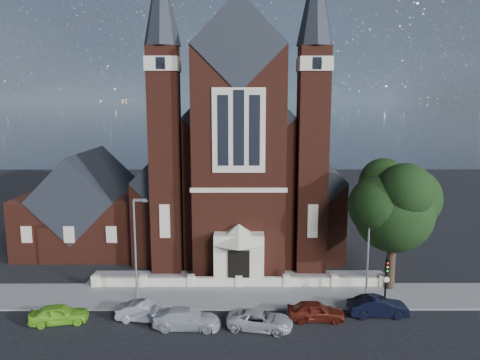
% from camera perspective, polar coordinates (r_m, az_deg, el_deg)
% --- Properties ---
extents(ground, '(120.00, 120.00, 0.00)m').
position_cam_1_polar(ground, '(48.19, -0.16, -9.04)').
color(ground, black).
rests_on(ground, ground).
extents(pavement_strip, '(60.00, 5.00, 0.12)m').
position_cam_1_polar(pavement_strip, '(38.39, -0.14, -14.05)').
color(pavement_strip, gray).
rests_on(pavement_strip, ground).
extents(forecourt_paving, '(26.00, 3.00, 0.14)m').
position_cam_1_polar(forecourt_paving, '(42.08, -0.15, -11.87)').
color(forecourt_paving, gray).
rests_on(forecourt_paving, ground).
extents(forecourt_wall, '(24.00, 0.40, 0.90)m').
position_cam_1_polar(forecourt_wall, '(40.23, -0.15, -12.91)').
color(forecourt_wall, beige).
rests_on(forecourt_wall, ground).
extents(church, '(20.01, 34.90, 29.20)m').
position_cam_1_polar(church, '(54.09, -0.17, 1.93)').
color(church, '#512115').
rests_on(church, ground).
extents(parish_hall, '(12.00, 12.20, 10.24)m').
position_cam_1_polar(parish_hall, '(52.47, -17.95, -3.42)').
color(parish_hall, '#512115').
rests_on(parish_hall, ground).
extents(street_tree, '(6.40, 6.60, 10.70)m').
position_cam_1_polar(street_tree, '(39.42, 18.52, -3.27)').
color(street_tree, black).
rests_on(street_tree, ground).
extents(street_lamp_left, '(1.16, 0.22, 8.09)m').
position_cam_1_polar(street_lamp_left, '(37.15, -12.55, -7.54)').
color(street_lamp_left, gray).
rests_on(street_lamp_left, ground).
extents(street_lamp_right, '(1.16, 0.22, 8.09)m').
position_cam_1_polar(street_lamp_right, '(37.69, 15.52, -7.41)').
color(street_lamp_right, gray).
rests_on(street_lamp_right, ground).
extents(traffic_signal, '(0.28, 0.42, 4.00)m').
position_cam_1_polar(traffic_signal, '(37.16, 17.41, -11.04)').
color(traffic_signal, black).
rests_on(traffic_signal, ground).
extents(car_lime_van, '(4.22, 2.34, 1.36)m').
position_cam_1_polar(car_lime_van, '(36.32, -21.19, -14.99)').
color(car_lime_van, '#82D129').
rests_on(car_lime_van, ground).
extents(car_silver_a, '(4.21, 1.89, 1.34)m').
position_cam_1_polar(car_silver_a, '(35.04, -11.44, -15.45)').
color(car_silver_a, '#94969B').
rests_on(car_silver_a, ground).
extents(car_silver_b, '(4.77, 2.12, 1.36)m').
position_cam_1_polar(car_silver_b, '(33.62, -6.53, -16.43)').
color(car_silver_b, '#BBBCC3').
rests_on(car_silver_b, ground).
extents(car_white_suv, '(4.84, 2.95, 1.25)m').
position_cam_1_polar(car_white_suv, '(33.35, 2.47, -16.70)').
color(car_white_suv, silver).
rests_on(car_white_suv, ground).
extents(car_dark_red, '(4.08, 1.66, 1.39)m').
position_cam_1_polar(car_dark_red, '(34.85, 9.20, -15.49)').
color(car_dark_red, '#59190F').
rests_on(car_dark_red, ground).
extents(car_navy, '(4.32, 1.55, 1.42)m').
position_cam_1_polar(car_navy, '(36.45, 16.47, -14.58)').
color(car_navy, black).
rests_on(car_navy, ground).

